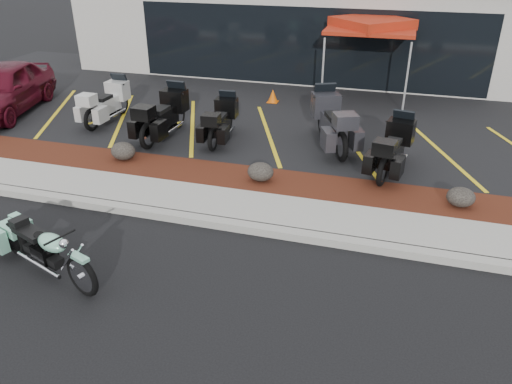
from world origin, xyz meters
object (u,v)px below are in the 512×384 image
(hero_cruiser, at_px, (81,270))
(traffic_cone, at_px, (273,96))
(parked_car, at_px, (3,88))
(popup_canopy, at_px, (372,26))
(touring_white, at_px, (120,94))

(hero_cruiser, distance_m, traffic_cone, 9.94)
(hero_cruiser, height_order, traffic_cone, hero_cruiser)
(parked_car, relative_size, popup_canopy, 1.34)
(hero_cruiser, distance_m, touring_white, 8.37)
(parked_car, bearing_deg, popup_canopy, 10.89)
(touring_white, relative_size, popup_canopy, 0.66)
(parked_car, distance_m, traffic_cone, 8.10)
(hero_cruiser, relative_size, touring_white, 1.25)
(parked_car, relative_size, traffic_cone, 10.25)
(hero_cruiser, xyz_separation_m, traffic_cone, (0.37, 9.94, -0.10))
(hero_cruiser, bearing_deg, parked_car, 156.34)
(hero_cruiser, relative_size, popup_canopy, 0.82)
(traffic_cone, relative_size, popup_canopy, 0.13)
(traffic_cone, distance_m, popup_canopy, 3.72)
(touring_white, bearing_deg, traffic_cone, -57.01)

